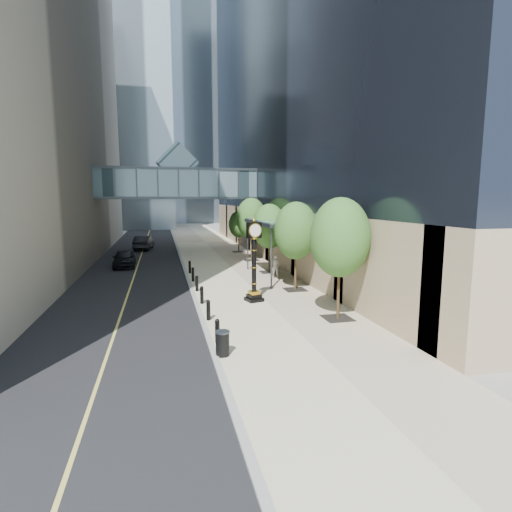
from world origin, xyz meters
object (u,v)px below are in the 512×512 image
at_px(street_clock, 254,266).
at_px(pedestrian, 275,266).
at_px(trash_bin, 223,344).
at_px(car_near, 124,258).
at_px(car_far, 144,243).

relative_size(street_clock, pedestrian, 2.69).
height_order(trash_bin, car_near, car_near).
xyz_separation_m(trash_bin, pedestrian, (6.11, 13.96, 0.44)).
height_order(pedestrian, car_far, pedestrian).
height_order(trash_bin, pedestrian, pedestrian).
xyz_separation_m(street_clock, car_near, (-8.40, 14.34, -1.34)).
relative_size(street_clock, trash_bin, 5.32).
distance_m(street_clock, car_far, 27.72).
relative_size(pedestrian, car_far, 0.36).
xyz_separation_m(street_clock, trash_bin, (-3.02, -7.70, -1.62)).
distance_m(trash_bin, car_far, 34.69).
height_order(pedestrian, car_near, pedestrian).
relative_size(trash_bin, car_far, 0.18).
height_order(trash_bin, car_far, car_far).
bearing_deg(car_far, trash_bin, 104.63).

